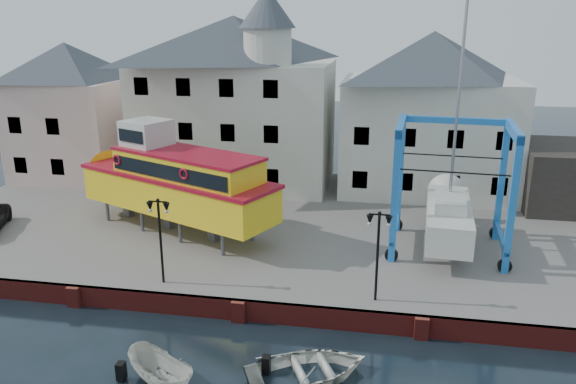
# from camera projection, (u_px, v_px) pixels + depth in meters

# --- Properties ---
(ground) EXTENTS (140.00, 140.00, 0.00)m
(ground) POSITION_uv_depth(u_px,v_px,m) (239.00, 321.00, 25.26)
(ground) COLOR black
(ground) RESTS_ON ground
(hardstanding) EXTENTS (44.00, 22.00, 1.00)m
(hardstanding) POSITION_uv_depth(u_px,v_px,m) (284.00, 225.00, 35.45)
(hardstanding) COLOR #64605C
(hardstanding) RESTS_ON ground
(quay_wall) EXTENTS (44.00, 0.47, 1.00)m
(quay_wall) POSITION_uv_depth(u_px,v_px,m) (239.00, 310.00, 25.21)
(quay_wall) COLOR maroon
(quay_wall) RESTS_ON ground
(building_pink) EXTENTS (8.00, 7.00, 10.30)m
(building_pink) POSITION_uv_depth(u_px,v_px,m) (71.00, 111.00, 43.36)
(building_pink) COLOR beige
(building_pink) RESTS_ON hardstanding
(building_white_main) EXTENTS (14.00, 8.30, 14.00)m
(building_white_main) POSITION_uv_depth(u_px,v_px,m) (237.00, 99.00, 41.18)
(building_white_main) COLOR beige
(building_white_main) RESTS_ON hardstanding
(building_white_right) EXTENTS (12.00, 8.00, 11.20)m
(building_white_right) POSITION_uv_depth(u_px,v_px,m) (429.00, 113.00, 39.64)
(building_white_right) COLOR beige
(building_white_right) RESTS_ON hardstanding
(lamp_post_left) EXTENTS (1.12, 0.32, 4.20)m
(lamp_post_left) POSITION_uv_depth(u_px,v_px,m) (159.00, 220.00, 25.82)
(lamp_post_left) COLOR black
(lamp_post_left) RESTS_ON hardstanding
(lamp_post_right) EXTENTS (1.12, 0.32, 4.20)m
(lamp_post_right) POSITION_uv_depth(u_px,v_px,m) (379.00, 234.00, 24.14)
(lamp_post_right) COLOR black
(lamp_post_right) RESTS_ON hardstanding
(tour_boat) EXTENTS (14.76, 9.24, 6.37)m
(tour_boat) POSITION_uv_depth(u_px,v_px,m) (166.00, 180.00, 32.77)
(tour_boat) COLOR #59595E
(tour_boat) RESTS_ON hardstanding
(travel_lift) EXTENTS (6.53, 8.95, 13.32)m
(travel_lift) POSITION_uv_depth(u_px,v_px,m) (448.00, 206.00, 30.64)
(travel_lift) COLOR #1D6FA6
(travel_lift) RESTS_ON hardstanding
(motorboat_b) EXTENTS (5.73, 5.12, 0.98)m
(motorboat_b) POSITION_uv_depth(u_px,v_px,m) (308.00, 378.00, 21.29)
(motorboat_b) COLOR silver
(motorboat_b) RESTS_ON ground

